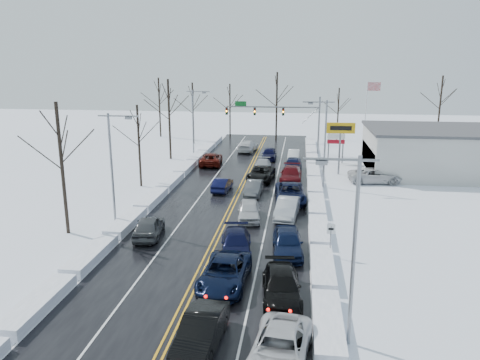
# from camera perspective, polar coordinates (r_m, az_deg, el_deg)

# --- Properties ---
(ground) EXTENTS (160.00, 160.00, 0.00)m
(ground) POSITION_cam_1_polar(r_m,az_deg,el_deg) (40.39, -1.47, -4.18)
(ground) COLOR white
(ground) RESTS_ON ground
(road_surface) EXTENTS (14.00, 84.00, 0.01)m
(road_surface) POSITION_cam_1_polar(r_m,az_deg,el_deg) (42.27, -1.06, -3.32)
(road_surface) COLOR black
(road_surface) RESTS_ON ground
(snow_bank_left) EXTENTS (1.45, 72.00, 0.65)m
(snow_bank_left) POSITION_cam_1_polar(r_m,az_deg,el_deg) (43.99, -10.91, -2.88)
(snow_bank_left) COLOR white
(snow_bank_left) RESTS_ON ground
(snow_bank_right) EXTENTS (1.45, 72.00, 0.65)m
(snow_bank_right) POSITION_cam_1_polar(r_m,az_deg,el_deg) (41.88, 9.30, -3.69)
(snow_bank_right) COLOR white
(snow_bank_right) RESTS_ON ground
(traffic_signal_mast) EXTENTS (13.28, 0.39, 8.00)m
(traffic_signal_mast) POSITION_cam_1_polar(r_m,az_deg,el_deg) (66.27, 5.23, 7.96)
(traffic_signal_mast) COLOR slate
(traffic_signal_mast) RESTS_ON ground
(tires_plus_sign) EXTENTS (3.20, 0.34, 6.00)m
(tires_plus_sign) POSITION_cam_1_polar(r_m,az_deg,el_deg) (54.57, 12.16, 5.79)
(tires_plus_sign) COLOR slate
(tires_plus_sign) RESTS_ON ground
(used_vehicles_sign) EXTENTS (2.20, 0.22, 4.65)m
(used_vehicles_sign) POSITION_cam_1_polar(r_m,az_deg,el_deg) (60.74, 11.64, 5.08)
(used_vehicles_sign) COLOR slate
(used_vehicles_sign) RESTS_ON ground
(speed_limit_sign) EXTENTS (0.55, 0.09, 2.35)m
(speed_limit_sign) POSITION_cam_1_polar(r_m,az_deg,el_deg) (31.95, 11.01, -6.49)
(speed_limit_sign) COLOR slate
(speed_limit_sign) RESTS_ON ground
(flagpole) EXTENTS (1.87, 1.20, 10.00)m
(flagpole) POSITION_cam_1_polar(r_m,az_deg,el_deg) (68.79, 15.22, 8.13)
(flagpole) COLOR silver
(flagpole) RESTS_ON ground
(dealership_building) EXTENTS (20.40, 12.40, 5.30)m
(dealership_building) POSITION_cam_1_polar(r_m,az_deg,el_deg) (59.54, 24.93, 3.19)
(dealership_building) COLOR #BABAB5
(dealership_building) RESTS_ON ground
(streetlight_se) EXTENTS (3.20, 0.25, 9.00)m
(streetlight_se) POSITION_cam_1_polar(r_m,az_deg,el_deg) (21.35, 13.29, -6.81)
(streetlight_se) COLOR slate
(streetlight_se) RESTS_ON ground
(streetlight_ne) EXTENTS (3.20, 0.25, 9.00)m
(streetlight_ne) POSITION_cam_1_polar(r_m,az_deg,el_deg) (48.47, 10.12, 5.21)
(streetlight_ne) COLOR slate
(streetlight_ne) RESTS_ON ground
(streetlight_sw) EXTENTS (3.20, 0.25, 9.00)m
(streetlight_sw) POSITION_cam_1_polar(r_m,az_deg,el_deg) (37.47, -15.14, 2.25)
(streetlight_sw) COLOR slate
(streetlight_sw) RESTS_ON ground
(streetlight_nw) EXTENTS (3.20, 0.25, 9.00)m
(streetlight_nw) POSITION_cam_1_polar(r_m,az_deg,el_deg) (63.89, -5.59, 7.56)
(streetlight_nw) COLOR slate
(streetlight_nw) RESTS_ON ground
(tree_left_b) EXTENTS (4.00, 4.00, 10.00)m
(tree_left_b) POSITION_cam_1_polar(r_m,az_deg,el_deg) (36.77, -21.12, 4.21)
(tree_left_b) COLOR #2D231C
(tree_left_b) RESTS_ON ground
(tree_left_c) EXTENTS (3.40, 3.40, 8.50)m
(tree_left_c) POSITION_cam_1_polar(r_m,az_deg,el_deg) (49.17, -12.30, 5.98)
(tree_left_c) COLOR #2D231C
(tree_left_c) RESTS_ON ground
(tree_left_d) EXTENTS (4.20, 4.20, 10.50)m
(tree_left_d) POSITION_cam_1_polar(r_m,az_deg,el_deg) (62.47, -8.68, 9.18)
(tree_left_d) COLOR #2D231C
(tree_left_d) RESTS_ON ground
(tree_left_e) EXTENTS (3.80, 3.80, 9.50)m
(tree_left_e) POSITION_cam_1_polar(r_m,az_deg,el_deg) (74.00, -5.79, 9.53)
(tree_left_e) COLOR #2D231C
(tree_left_e) RESTS_ON ground
(tree_far_a) EXTENTS (4.00, 4.00, 10.00)m
(tree_far_a) POSITION_cam_1_polar(r_m,az_deg,el_deg) (81.63, -9.84, 10.09)
(tree_far_a) COLOR #2D231C
(tree_far_a) RESTS_ON ground
(tree_far_b) EXTENTS (3.60, 3.60, 9.00)m
(tree_far_b) POSITION_cam_1_polar(r_m,az_deg,el_deg) (79.99, -1.24, 9.71)
(tree_far_b) COLOR #2D231C
(tree_far_b) RESTS_ON ground
(tree_far_c) EXTENTS (4.40, 4.40, 11.00)m
(tree_far_c) POSITION_cam_1_polar(r_m,az_deg,el_deg) (77.09, 4.52, 10.53)
(tree_far_c) COLOR #2D231C
(tree_far_c) RESTS_ON ground
(tree_far_d) EXTENTS (3.40, 3.40, 8.50)m
(tree_far_d) POSITION_cam_1_polar(r_m,az_deg,el_deg) (78.85, 11.92, 9.08)
(tree_far_d) COLOR #2D231C
(tree_far_d) RESTS_ON ground
(tree_far_e) EXTENTS (4.20, 4.20, 10.50)m
(tree_far_e) POSITION_cam_1_polar(r_m,az_deg,el_deg) (82.02, 23.30, 9.41)
(tree_far_e) COLOR #2D231C
(tree_far_e) RESTS_ON ground
(queued_car_1) EXTENTS (2.04, 4.94, 1.59)m
(queued_car_1) POSITION_cam_1_polar(r_m,az_deg,el_deg) (23.10, -4.75, -19.59)
(queued_car_1) COLOR black
(queued_car_1) RESTS_ON ground
(queued_car_2) EXTENTS (2.82, 5.78, 1.58)m
(queued_car_2) POSITION_cam_1_polar(r_m,az_deg,el_deg) (28.30, -1.89, -12.69)
(queued_car_2) COLOR black
(queued_car_2) RESTS_ON ground
(queued_car_3) EXTENTS (2.69, 5.26, 1.46)m
(queued_car_3) POSITION_cam_1_polar(r_m,az_deg,el_deg) (32.55, -0.47, -8.91)
(queued_car_3) COLOR black
(queued_car_3) RESTS_ON ground
(queued_car_4) EXTENTS (2.29, 4.70, 1.54)m
(queued_car_4) POSITION_cam_1_polar(r_m,az_deg,el_deg) (39.13, 1.10, -4.81)
(queued_car_4) COLOR silver
(queued_car_4) RESTS_ON ground
(queued_car_5) EXTENTS (1.65, 4.27, 1.39)m
(queued_car_5) POSITION_cam_1_polar(r_m,az_deg,el_deg) (46.07, 1.67, -1.82)
(queued_car_5) COLOR #46494B
(queued_car_5) RESTS_ON ground
(queued_car_6) EXTENTS (3.09, 5.78, 1.55)m
(queued_car_6) POSITION_cam_1_polar(r_m,az_deg,el_deg) (51.55, 2.56, -0.06)
(queued_car_6) COLOR black
(queued_car_6) RESTS_ON ground
(queued_car_7) EXTENTS (1.99, 4.77, 1.38)m
(queued_car_7) POSITION_cam_1_polar(r_m,az_deg,el_deg) (55.75, 2.74, 1.05)
(queued_car_7) COLOR #A9ACB1
(queued_car_7) RESTS_ON ground
(queued_car_8) EXTENTS (1.89, 4.63, 1.57)m
(queued_car_8) POSITION_cam_1_polar(r_m,az_deg,el_deg) (62.43, 3.55, 2.50)
(queued_car_8) COLOR black
(queued_car_8) RESTS_ON ground
(queued_car_11) EXTENTS (2.58, 5.36, 1.51)m
(queued_car_11) POSITION_cam_1_polar(r_m,az_deg,el_deg) (26.97, 5.03, -14.20)
(queued_car_11) COLOR black
(queued_car_11) RESTS_ON ground
(queued_car_12) EXTENTS (2.38, 5.14, 1.70)m
(queued_car_12) POSITION_cam_1_polar(r_m,az_deg,el_deg) (32.59, 5.77, -8.95)
(queued_car_12) COLOR black
(queued_car_12) RESTS_ON ground
(queued_car_13) EXTENTS (2.16, 5.03, 1.61)m
(queued_car_13) POSITION_cam_1_polar(r_m,az_deg,el_deg) (39.79, 5.74, -4.55)
(queued_car_13) COLOR #ACB0B5
(queued_car_13) RESTS_ON ground
(queued_car_14) EXTENTS (3.25, 6.18, 1.66)m
(queued_car_14) POSITION_cam_1_polar(r_m,az_deg,el_deg) (44.19, 6.12, -2.61)
(queued_car_14) COLOR black
(queued_car_14) RESTS_ON ground
(queued_car_15) EXTENTS (2.39, 5.57, 1.60)m
(queued_car_15) POSITION_cam_1_polar(r_m,az_deg,el_deg) (51.33, 6.20, -0.19)
(queued_car_15) COLOR #49090E
(queued_car_15) RESTS_ON ground
(queued_car_16) EXTENTS (2.22, 5.04, 1.69)m
(queued_car_16) POSITION_cam_1_polar(r_m,az_deg,el_deg) (55.90, 6.44, 1.01)
(queued_car_16) COLOR black
(queued_car_16) RESTS_ON ground
(queued_car_17) EXTENTS (1.57, 4.15, 1.35)m
(queued_car_17) POSITION_cam_1_polar(r_m,az_deg,el_deg) (62.41, 6.54, 2.43)
(queued_car_17) COLOR silver
(queued_car_17) RESTS_ON ground
(oncoming_car_0) EXTENTS (1.71, 4.19, 1.35)m
(oncoming_car_0) POSITION_cam_1_polar(r_m,az_deg,el_deg) (47.48, -2.16, -1.33)
(oncoming_car_0) COLOR black
(oncoming_car_0) RESTS_ON ground
(oncoming_car_1) EXTENTS (3.10, 5.84, 1.56)m
(oncoming_car_1) POSITION_cam_1_polar(r_m,az_deg,el_deg) (59.23, -3.54, 1.84)
(oncoming_car_1) COLOR #50110A
(oncoming_car_1) RESTS_ON ground
(oncoming_car_2) EXTENTS (2.86, 5.80, 1.62)m
(oncoming_car_2) POSITION_cam_1_polar(r_m,az_deg,el_deg) (68.02, 0.93, 3.52)
(oncoming_car_2) COLOR silver
(oncoming_car_2) RESTS_ON ground
(oncoming_car_3) EXTENTS (2.50, 4.92, 1.61)m
(oncoming_car_3) POSITION_cam_1_polar(r_m,az_deg,el_deg) (36.08, -11.00, -6.79)
(oncoming_car_3) COLOR #414447
(oncoming_car_3) RESTS_ON ground
(parked_car_0) EXTENTS (5.90, 3.14, 1.58)m
(parked_car_0) POSITION_cam_1_polar(r_m,az_deg,el_deg) (52.60, 16.06, -0.33)
(parked_car_0) COLOR silver
(parked_car_0) RESTS_ON ground
(parked_car_1) EXTENTS (2.97, 6.05, 1.69)m
(parked_car_1) POSITION_cam_1_polar(r_m,az_deg,el_deg) (57.15, 18.20, 0.67)
(parked_car_1) COLOR #424548
(parked_car_1) RESTS_ON ground
(parked_car_2) EXTENTS (2.07, 4.82, 1.62)m
(parked_car_2) POSITION_cam_1_polar(r_m,az_deg,el_deg) (60.44, 16.02, 1.56)
(parked_car_2) COLOR black
(parked_car_2) RESTS_ON ground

